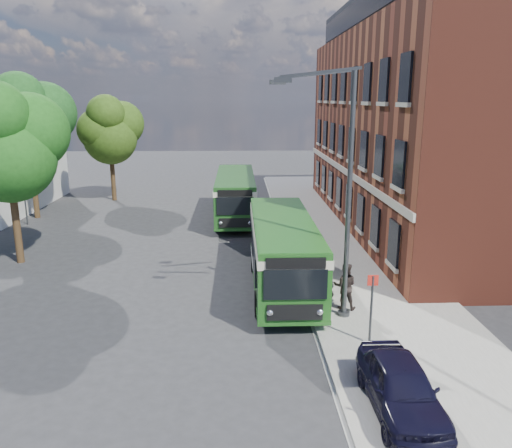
{
  "coord_description": "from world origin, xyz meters",
  "views": [
    {
      "loc": [
        1.35,
        -19.07,
        7.99
      ],
      "look_at": [
        2.13,
        3.89,
        2.2
      ],
      "focal_mm": 35.0,
      "sensor_mm": 36.0,
      "label": 1
    }
  ],
  "objects_px": {
    "bus_rear": "(235,192)",
    "street_lamp": "(339,193)",
    "bus_front": "(283,246)",
    "parked_car": "(401,386)"
  },
  "relations": [
    {
      "from": "bus_front",
      "to": "bus_rear",
      "type": "relative_size",
      "value": 0.92
    },
    {
      "from": "bus_front",
      "to": "parked_car",
      "type": "relative_size",
      "value": 2.45
    },
    {
      "from": "parked_car",
      "to": "street_lamp",
      "type": "bearing_deg",
      "value": 95.75
    },
    {
      "from": "bus_rear",
      "to": "parked_car",
      "type": "bearing_deg",
      "value": -78.94
    },
    {
      "from": "bus_rear",
      "to": "bus_front",
      "type": "bearing_deg",
      "value": -80.8
    },
    {
      "from": "bus_rear",
      "to": "parked_car",
      "type": "height_order",
      "value": "bus_rear"
    },
    {
      "from": "bus_rear",
      "to": "street_lamp",
      "type": "bearing_deg",
      "value": -77.14
    },
    {
      "from": "bus_front",
      "to": "bus_rear",
      "type": "xyz_separation_m",
      "value": [
        -2.11,
        13.04,
        0.0
      ]
    },
    {
      "from": "bus_front",
      "to": "parked_car",
      "type": "height_order",
      "value": "bus_front"
    },
    {
      "from": "street_lamp",
      "to": "bus_rear",
      "type": "bearing_deg",
      "value": 102.86
    }
  ]
}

